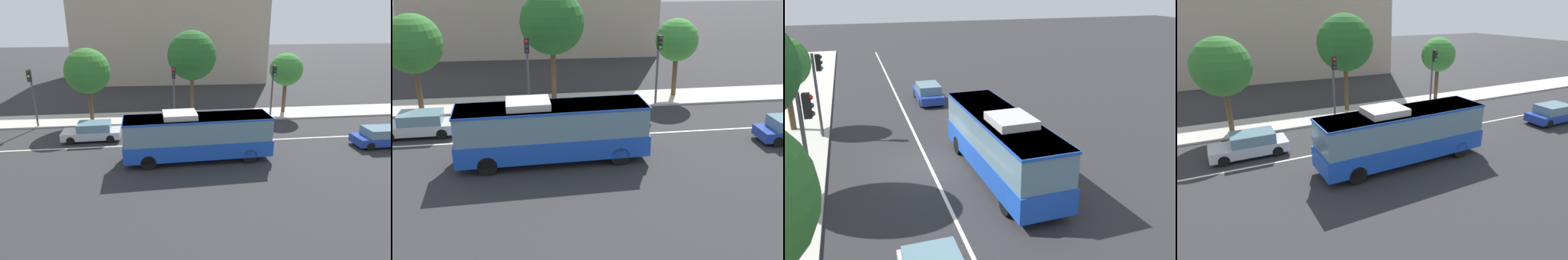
% 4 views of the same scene
% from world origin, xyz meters
% --- Properties ---
extents(ground_plane, '(160.00, 160.00, 0.00)m').
position_xyz_m(ground_plane, '(0.00, 0.00, 0.00)').
color(ground_plane, '#28282B').
extents(lane_centre_line, '(76.00, 0.16, 0.01)m').
position_xyz_m(lane_centre_line, '(0.00, 0.00, 0.01)').
color(lane_centre_line, silver).
rests_on(lane_centre_line, ground_plane).
extents(transit_bus, '(10.08, 2.86, 3.46)m').
position_xyz_m(transit_bus, '(-2.43, -3.09, 1.81)').
color(transit_bus, '#1947B7').
rests_on(transit_bus, ground_plane).
extents(sedan_blue, '(4.51, 1.85, 1.46)m').
position_xyz_m(sedan_blue, '(11.89, -2.25, 0.72)').
color(sedan_blue, '#1E3899').
rests_on(sedan_blue, ground_plane).
extents(traffic_light_mid_block, '(0.32, 0.62, 5.20)m').
position_xyz_m(traffic_light_mid_block, '(5.68, 5.29, 3.56)').
color(traffic_light_mid_block, '#47474C').
rests_on(traffic_light_mid_block, ground_plane).
extents(traffic_light_far_corner, '(0.33, 0.62, 5.20)m').
position_xyz_m(traffic_light_far_corner, '(-3.48, 5.24, 3.56)').
color(traffic_light_far_corner, '#47474C').
rests_on(traffic_light_far_corner, ground_plane).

